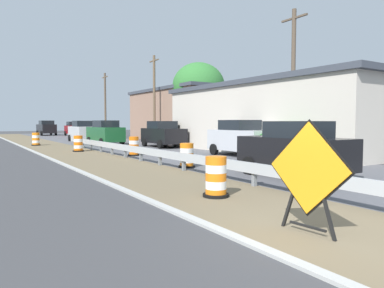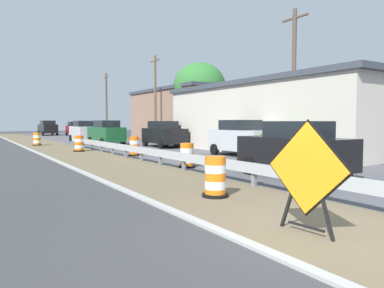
# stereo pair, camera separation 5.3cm
# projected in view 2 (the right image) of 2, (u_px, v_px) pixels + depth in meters

# --- Properties ---
(ground_plane) EXTENTS (160.00, 160.00, 0.00)m
(ground_plane) POSITION_uv_depth(u_px,v_px,m) (315.00, 235.00, 6.07)
(ground_plane) COLOR #3D3D3F
(median_dirt_strip) EXTENTS (3.62, 120.00, 0.01)m
(median_dirt_strip) POSITION_uv_depth(u_px,v_px,m) (338.00, 229.00, 6.39)
(median_dirt_strip) COLOR #706047
(median_dirt_strip) RESTS_ON ground
(curb_near_edge) EXTENTS (0.20, 120.00, 0.11)m
(curb_near_edge) POSITION_uv_depth(u_px,v_px,m) (258.00, 249.00, 5.38)
(curb_near_edge) COLOR #ADADA8
(curb_near_edge) RESTS_ON ground
(warning_sign_diamond) EXTENTS (0.16, 1.66, 1.97)m
(warning_sign_diamond) POSITION_uv_depth(u_px,v_px,m) (306.00, 172.00, 6.09)
(warning_sign_diamond) COLOR black
(warning_sign_diamond) RESTS_ON ground
(traffic_barrel_nearest) EXTENTS (0.67, 0.67, 1.04)m
(traffic_barrel_nearest) POSITION_uv_depth(u_px,v_px,m) (215.00, 179.00, 9.15)
(traffic_barrel_nearest) COLOR orange
(traffic_barrel_nearest) RESTS_ON ground
(traffic_barrel_close) EXTENTS (0.71, 0.71, 1.03)m
(traffic_barrel_close) POSITION_uv_depth(u_px,v_px,m) (187.00, 157.00, 15.08)
(traffic_barrel_close) COLOR orange
(traffic_barrel_close) RESTS_ON ground
(traffic_barrel_mid) EXTENTS (0.68, 0.68, 1.09)m
(traffic_barrel_mid) POSITION_uv_depth(u_px,v_px,m) (134.00, 147.00, 20.43)
(traffic_barrel_mid) COLOR orange
(traffic_barrel_mid) RESTS_ON ground
(traffic_barrel_far) EXTENTS (0.70, 0.70, 1.04)m
(traffic_barrel_far) POSITION_uv_depth(u_px,v_px,m) (79.00, 144.00, 23.27)
(traffic_barrel_far) COLOR orange
(traffic_barrel_far) RESTS_ON ground
(traffic_barrel_farther) EXTENTS (0.71, 0.71, 1.05)m
(traffic_barrel_farther) POSITION_uv_depth(u_px,v_px,m) (37.00, 140.00, 29.29)
(traffic_barrel_farther) COLOR orange
(traffic_barrel_farther) RESTS_ON ground
(car_lead_near_lane) EXTENTS (2.02, 4.77, 2.05)m
(car_lead_near_lane) POSITION_uv_depth(u_px,v_px,m) (106.00, 133.00, 30.16)
(car_lead_near_lane) COLOR #195128
(car_lead_near_lane) RESTS_ON ground
(car_trailing_near_lane) EXTENTS (1.97, 4.44, 1.98)m
(car_trailing_near_lane) POSITION_uv_depth(u_px,v_px,m) (75.00, 129.00, 50.02)
(car_trailing_near_lane) COLOR maroon
(car_trailing_near_lane) RESTS_ON ground
(car_lead_far_lane) EXTENTS (1.93, 4.28, 2.04)m
(car_lead_far_lane) POSITION_uv_depth(u_px,v_px,m) (83.00, 131.00, 35.26)
(car_lead_far_lane) COLOR silver
(car_lead_far_lane) RESTS_ON ground
(car_mid_far_lane) EXTENTS (2.21, 4.44, 1.99)m
(car_mid_far_lane) POSITION_uv_depth(u_px,v_px,m) (164.00, 134.00, 27.48)
(car_mid_far_lane) COLOR black
(car_mid_far_lane) RESTS_ON ground
(car_trailing_far_lane) EXTENTS (2.25, 4.54, 2.14)m
(car_trailing_far_lane) POSITION_uv_depth(u_px,v_px,m) (48.00, 128.00, 52.22)
(car_trailing_far_lane) COLOR black
(car_trailing_far_lane) RESTS_ON ground
(car_distant_a) EXTENTS (2.13, 4.26, 2.03)m
(car_distant_a) POSITION_uv_depth(u_px,v_px,m) (242.00, 138.00, 20.20)
(car_distant_a) COLOR silver
(car_distant_a) RESTS_ON ground
(car_distant_b) EXTENTS (2.00, 4.06, 1.94)m
(car_distant_b) POSITION_uv_depth(u_px,v_px,m) (295.00, 149.00, 12.40)
(car_distant_b) COLOR black
(car_distant_b) RESTS_ON ground
(roadside_shop_near) EXTENTS (9.10, 16.40, 4.45)m
(roadside_shop_near) POSITION_uv_depth(u_px,v_px,m) (287.00, 117.00, 24.05)
(roadside_shop_near) COLOR beige
(roadside_shop_near) RESTS_ON ground
(roadside_shop_far) EXTENTS (7.53, 13.88, 5.37)m
(roadside_shop_far) POSITION_uv_depth(u_px,v_px,m) (187.00, 115.00, 38.28)
(roadside_shop_far) COLOR #93705B
(roadside_shop_far) RESTS_ON ground
(utility_pole_near) EXTENTS (0.24, 1.80, 8.20)m
(utility_pole_near) POSITION_uv_depth(u_px,v_px,m) (294.00, 80.00, 20.14)
(utility_pole_near) COLOR brown
(utility_pole_near) RESTS_ON ground
(utility_pole_mid) EXTENTS (0.24, 1.80, 8.28)m
(utility_pole_mid) POSITION_uv_depth(u_px,v_px,m) (155.00, 97.00, 34.46)
(utility_pole_mid) COLOR brown
(utility_pole_mid) RESTS_ON ground
(utility_pole_far) EXTENTS (0.24, 1.80, 7.98)m
(utility_pole_far) POSITION_uv_depth(u_px,v_px,m) (106.00, 104.00, 44.69)
(utility_pole_far) COLOR brown
(utility_pole_far) RESTS_ON ground
(bush_roadside) EXTENTS (2.64, 2.64, 1.56)m
(bush_roadside) POSITION_uv_depth(u_px,v_px,m) (281.00, 145.00, 17.64)
(bush_roadside) COLOR #286028
(bush_roadside) RESTS_ON ground
(tree_roadside) EXTENTS (4.89, 4.89, 7.47)m
(tree_roadside) POSITION_uv_depth(u_px,v_px,m) (199.00, 86.00, 33.59)
(tree_roadside) COLOR #4C3D2D
(tree_roadside) RESTS_ON ground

